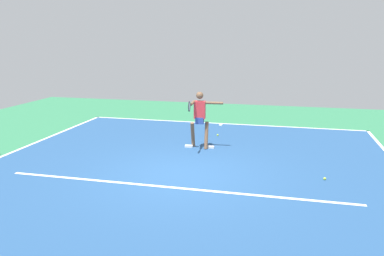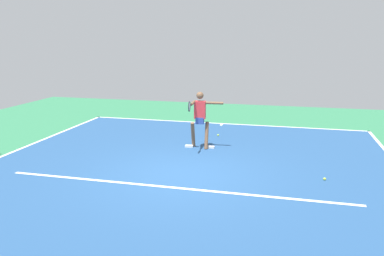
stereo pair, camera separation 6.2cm
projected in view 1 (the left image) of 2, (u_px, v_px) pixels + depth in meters
ground_plane at (183, 174)px, 9.52m from camera, size 21.65×21.65×0.00m
court_surface at (183, 174)px, 9.52m from camera, size 10.92×12.11×0.00m
court_line_baseline_near at (222, 123)px, 15.20m from camera, size 10.92×0.10×0.01m
court_line_service at (172, 187)px, 8.64m from camera, size 8.19×0.10×0.01m
court_line_centre_mark at (221, 125)px, 15.01m from camera, size 0.10×0.30×0.01m
tennis_player at (200, 116)px, 11.55m from camera, size 1.16×1.25×1.76m
tennis_ball_by_baseline at (325, 179)px, 9.10m from camera, size 0.07×0.07×0.07m
tennis_ball_near_player at (218, 135)px, 13.24m from camera, size 0.07×0.07×0.07m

